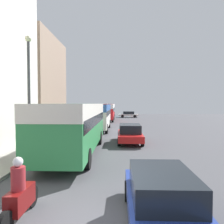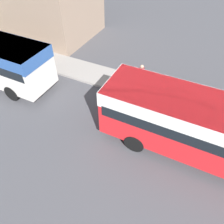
# 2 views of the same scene
# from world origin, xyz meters

# --- Properties ---
(bus_third_in_line) EXTENTS (2.65, 9.89, 2.99)m
(bus_third_in_line) POSITION_xyz_m (-1.60, 34.13, 1.95)
(bus_third_in_line) COLOR red
(bus_third_in_line) RESTS_ON ground_plane
(pedestrian_near_curb) EXTENTS (0.33, 0.33, 1.71)m
(pedestrian_near_curb) POSITION_xyz_m (-4.96, 29.62, 1.04)
(pedestrian_near_curb) COLOR #232838
(pedestrian_near_curb) RESTS_ON sidewalk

